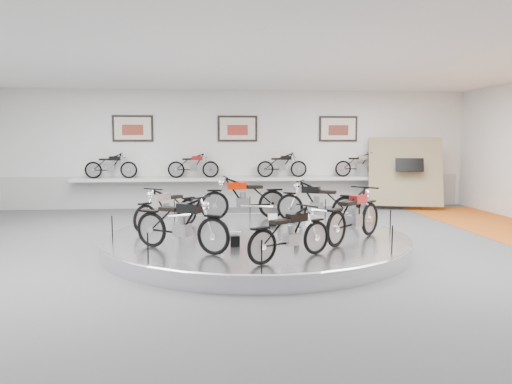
{
  "coord_description": "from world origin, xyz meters",
  "views": [
    {
      "loc": [
        -0.98,
        -10.11,
        2.33
      ],
      "look_at": [
        0.03,
        0.6,
        1.2
      ],
      "focal_mm": 35.0,
      "sensor_mm": 36.0,
      "label": 1
    }
  ],
  "objects": [
    {
      "name": "bike_d",
      "position": [
        -1.49,
        -1.07,
        0.81
      ],
      "size": [
        1.8,
        1.48,
        1.03
      ],
      "primitive_type": null,
      "rotation": [
        0.0,
        0.0,
        5.7
      ],
      "color": "black",
      "rests_on": "display_platform"
    },
    {
      "name": "wall_back",
      "position": [
        0.0,
        7.0,
        2.0
      ],
      "size": [
        16.0,
        0.0,
        16.0
      ],
      "primitive_type": "plane",
      "rotation": [
        1.57,
        0.0,
        0.0
      ],
      "color": "white",
      "rests_on": "floor"
    },
    {
      "name": "shelf",
      "position": [
        0.0,
        6.7,
        1.0
      ],
      "size": [
        11.0,
        0.55,
        0.1
      ],
      "primitive_type": "cube",
      "color": "silver",
      "rests_on": "wall_back"
    },
    {
      "name": "bike_a",
      "position": [
        1.65,
        1.76,
        0.82
      ],
      "size": [
        1.85,
        1.37,
        1.04
      ],
      "primitive_type": null,
      "rotation": [
        0.0,
        0.0,
        2.66
      ],
      "color": "black",
      "rests_on": "display_platform"
    },
    {
      "name": "shelf_bike_c",
      "position": [
        1.5,
        6.7,
        1.42
      ],
      "size": [
        1.22,
        0.43,
        0.73
      ],
      "primitive_type": null,
      "color": "black",
      "rests_on": "shelf"
    },
    {
      "name": "bike_b",
      "position": [
        -0.1,
        2.48,
        0.86
      ],
      "size": [
        1.95,
        0.88,
        1.11
      ],
      "primitive_type": null,
      "rotation": [
        0.0,
        0.0,
        3.26
      ],
      "color": "red",
      "rests_on": "display_platform"
    },
    {
      "name": "wall_front",
      "position": [
        0.0,
        -7.0,
        2.0
      ],
      "size": [
        16.0,
        0.0,
        16.0
      ],
      "primitive_type": "plane",
      "rotation": [
        -1.57,
        0.0,
        0.0
      ],
      "color": "white",
      "rests_on": "floor"
    },
    {
      "name": "shelf_bike_b",
      "position": [
        -1.5,
        6.7,
        1.42
      ],
      "size": [
        1.22,
        0.43,
        0.73
      ],
      "primitive_type": null,
      "color": "maroon",
      "rests_on": "shelf"
    },
    {
      "name": "display_platform",
      "position": [
        0.0,
        0.3,
        0.15
      ],
      "size": [
        6.4,
        6.4,
        0.3
      ],
      "primitive_type": "cylinder",
      "color": "silver",
      "rests_on": "floor"
    },
    {
      "name": "dado_band",
      "position": [
        0.0,
        6.98,
        0.55
      ],
      "size": [
        15.68,
        0.04,
        1.1
      ],
      "primitive_type": "cube",
      "color": "#BCBCBA",
      "rests_on": "floor"
    },
    {
      "name": "floor",
      "position": [
        0.0,
        0.0,
        0.0
      ],
      "size": [
        16.0,
        16.0,
        0.0
      ],
      "primitive_type": "plane",
      "color": "#4D4D4F",
      "rests_on": "ground"
    },
    {
      "name": "poster_right",
      "position": [
        3.5,
        6.96,
        2.7
      ],
      "size": [
        1.35,
        0.06,
        0.88
      ],
      "primitive_type": "cube",
      "color": "silver",
      "rests_on": "wall_back"
    },
    {
      "name": "bike_c",
      "position": [
        -1.93,
        1.16,
        0.79
      ],
      "size": [
        1.53,
        1.64,
        0.98
      ],
      "primitive_type": null,
      "rotation": [
        0.0,
        0.0,
        4.0
      ],
      "color": "#B2B1B7",
      "rests_on": "display_platform"
    },
    {
      "name": "display_panel",
      "position": [
        5.6,
        6.1,
        1.25
      ],
      "size": [
        2.56,
        1.52,
        2.3
      ],
      "primitive_type": "cube",
      "rotation": [
        -0.35,
        0.0,
        -0.26
      ],
      "color": "#93815F",
      "rests_on": "floor"
    },
    {
      "name": "poster_center",
      "position": [
        0.0,
        6.96,
        2.7
      ],
      "size": [
        1.35,
        0.06,
        0.88
      ],
      "primitive_type": "cube",
      "color": "silver",
      "rests_on": "wall_back"
    },
    {
      "name": "ceiling",
      "position": [
        0.0,
        0.0,
        4.0
      ],
      "size": [
        16.0,
        16.0,
        0.0
      ],
      "primitive_type": "plane",
      "rotation": [
        3.14,
        0.0,
        0.0
      ],
      "color": "white",
      "rests_on": "wall_back"
    },
    {
      "name": "shelf_bike_a",
      "position": [
        -4.2,
        6.7,
        1.42
      ],
      "size": [
        1.22,
        0.43,
        0.73
      ],
      "primitive_type": null,
      "color": "black",
      "rests_on": "shelf"
    },
    {
      "name": "shelf_bike_d",
      "position": [
        4.2,
        6.7,
        1.42
      ],
      "size": [
        1.22,
        0.43,
        0.73
      ],
      "primitive_type": null,
      "color": "#B2B1B7",
      "rests_on": "shelf"
    },
    {
      "name": "bike_f",
      "position": [
        1.9,
        -0.49,
        0.84
      ],
      "size": [
        1.72,
        1.76,
        1.07
      ],
      "primitive_type": null,
      "rotation": [
        0.0,
        0.0,
        7.09
      ],
      "color": "maroon",
      "rests_on": "display_platform"
    },
    {
      "name": "poster_left",
      "position": [
        -3.5,
        6.96,
        2.7
      ],
      "size": [
        1.35,
        0.06,
        0.88
      ],
      "primitive_type": "cube",
      "color": "silver",
      "rests_on": "wall_back"
    },
    {
      "name": "platform_rim",
      "position": [
        0.0,
        0.3,
        0.27
      ],
      "size": [
        6.4,
        6.4,
        0.1
      ],
      "primitive_type": "torus",
      "color": "#B2B2BA",
      "rests_on": "display_platform"
    },
    {
      "name": "bike_e",
      "position": [
        0.38,
        -1.89,
        0.75
      ],
      "size": [
        1.59,
        1.29,
        0.91
      ],
      "primitive_type": null,
      "rotation": [
        0.0,
        0.0,
        6.85
      ],
      "color": "black",
      "rests_on": "display_platform"
    }
  ]
}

